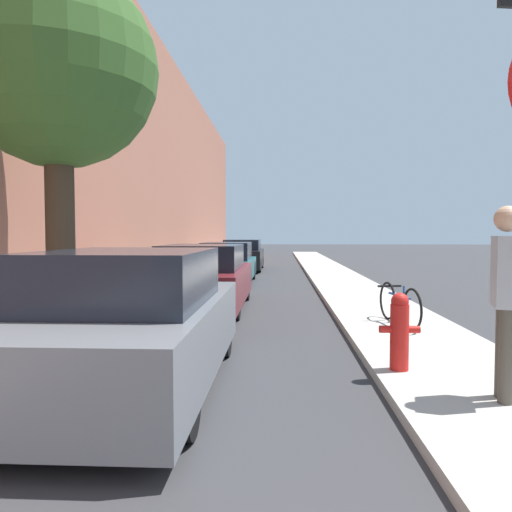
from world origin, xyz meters
TOP-DOWN VIEW (x-y plane):
  - ground_plane at (0.00, 16.00)m, footprint 120.00×120.00m
  - sidewalk_left at (-2.90, 16.00)m, footprint 2.00×52.00m
  - sidewalk_right at (2.90, 16.00)m, footprint 2.00×52.00m
  - building_facade_left at (-4.25, 16.00)m, footprint 0.70×52.00m
  - parked_car_grey at (-0.81, 5.78)m, footprint 1.88×4.33m
  - parked_car_maroon at (-0.90, 11.29)m, footprint 1.86×4.55m
  - parked_car_teal at (-1.00, 17.00)m, footprint 1.77×4.19m
  - parked_car_black at (-0.91, 22.70)m, footprint 1.78×4.63m
  - street_tree_near at (-2.44, 7.58)m, footprint 2.92×2.92m
  - fire_hydrant at (2.20, 6.20)m, footprint 0.46×0.21m
  - pedestrian at (2.94, 5.22)m, footprint 0.32×0.47m
  - bicycle at (2.87, 8.99)m, footprint 0.46×1.68m

SIDE VIEW (x-z plane):
  - ground_plane at x=0.00m, z-range 0.00..0.00m
  - sidewalk_left at x=-2.90m, z-range 0.00..0.12m
  - sidewalk_right at x=2.90m, z-range 0.00..0.12m
  - bicycle at x=2.87m, z-range 0.13..0.82m
  - fire_hydrant at x=2.20m, z-range 0.13..1.03m
  - parked_car_teal at x=-1.00m, z-range -0.04..1.36m
  - parked_car_black at x=-0.91m, z-range -0.03..1.39m
  - parked_car_maroon at x=-0.90m, z-range -0.04..1.41m
  - parked_car_grey at x=-0.81m, z-range -0.05..1.47m
  - pedestrian at x=2.94m, z-range 0.26..2.10m
  - street_tree_near at x=-2.44m, z-range 1.34..6.80m
  - building_facade_left at x=-4.25m, z-range 0.00..9.33m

